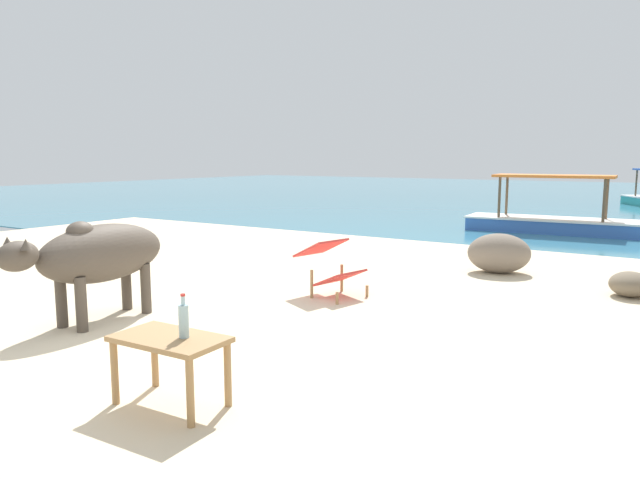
{
  "coord_description": "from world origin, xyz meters",
  "views": [
    {
      "loc": [
        4.12,
        -3.82,
        1.7
      ],
      "look_at": [
        -0.27,
        3.0,
        0.55
      ],
      "focal_mm": 32.96,
      "sensor_mm": 36.0,
      "label": 1
    }
  ],
  "objects_px": {
    "bottle": "(184,320)",
    "cow": "(99,254)",
    "boat_blue": "(551,220)",
    "low_bench_table": "(170,348)",
    "deck_chair_far": "(330,264)"
  },
  "relations": [
    {
      "from": "bottle",
      "to": "cow",
      "type": "bearing_deg",
      "value": 155.39
    },
    {
      "from": "cow",
      "to": "boat_blue",
      "type": "distance_m",
      "value": 10.47
    },
    {
      "from": "boat_blue",
      "to": "low_bench_table",
      "type": "bearing_deg",
      "value": -93.89
    },
    {
      "from": "bottle",
      "to": "boat_blue",
      "type": "height_order",
      "value": "boat_blue"
    },
    {
      "from": "bottle",
      "to": "deck_chair_far",
      "type": "bearing_deg",
      "value": 105.03
    },
    {
      "from": "cow",
      "to": "bottle",
      "type": "distance_m",
      "value": 2.46
    },
    {
      "from": "bottle",
      "to": "boat_blue",
      "type": "relative_size",
      "value": 0.08
    },
    {
      "from": "low_bench_table",
      "to": "bottle",
      "type": "bearing_deg",
      "value": 17.56
    },
    {
      "from": "cow",
      "to": "boat_blue",
      "type": "bearing_deg",
      "value": 165.47
    },
    {
      "from": "low_bench_table",
      "to": "boat_blue",
      "type": "bearing_deg",
      "value": 87.09
    },
    {
      "from": "deck_chair_far",
      "to": "bottle",
      "type": "bearing_deg",
      "value": -62.61
    },
    {
      "from": "low_bench_table",
      "to": "bottle",
      "type": "distance_m",
      "value": 0.23
    },
    {
      "from": "low_bench_table",
      "to": "deck_chair_far",
      "type": "height_order",
      "value": "deck_chair_far"
    },
    {
      "from": "cow",
      "to": "deck_chair_far",
      "type": "relative_size",
      "value": 2.14
    },
    {
      "from": "cow",
      "to": "boat_blue",
      "type": "relative_size",
      "value": 0.49
    }
  ]
}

